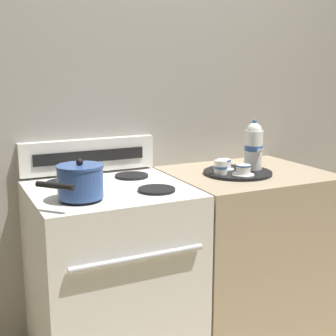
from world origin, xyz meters
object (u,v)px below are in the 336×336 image
stove (111,283)px  teapot (254,146)px  teacup_right (224,164)px  teacup_left (243,170)px  saucepan (80,181)px  serving_tray (238,173)px  creamer_jug (221,167)px

stove → teapot: size_ratio=3.64×
teacup_right → teacup_left: bearing=-87.6°
stove → teacup_left: size_ratio=8.60×
teacup_right → stove: bearing=-175.3°
saucepan → teacup_right: bearing=14.1°
stove → serving_tray: 0.80m
serving_tray → teapot: teapot is taller
teacup_left → teacup_right: 0.16m
stove → creamer_jug: bearing=-3.8°
stove → creamer_jug: 0.74m
serving_tray → creamer_jug: (-0.11, -0.02, 0.04)m
teacup_left → creamer_jug: size_ratio=1.59×
stove → creamer_jug: (0.55, -0.04, 0.50)m
saucepan → teacup_right: size_ratio=2.59×
serving_tray → creamer_jug: bearing=-170.4°
stove → saucepan: saucepan is taller
teacup_right → serving_tray: bearing=-62.7°
saucepan → stove: bearing=41.6°
serving_tray → teacup_left: 0.10m
teacup_left → saucepan: bearing=-177.1°
teapot → teacup_left: teapot is taller
teacup_right → creamer_jug: creamer_jug is taller
stove → teacup_right: teacup_right is taller
teapot → teacup_right: size_ratio=2.36×
teapot → creamer_jug: (-0.21, -0.03, -0.08)m
stove → teacup_left: (0.63, -0.11, 0.49)m
saucepan → serving_tray: (0.82, 0.13, -0.07)m
teapot → teacup_right: (-0.13, 0.06, -0.09)m
teapot → stove: bearing=179.4°
saucepan → serving_tray: bearing=8.9°
teacup_left → teacup_right: (-0.01, 0.16, 0.00)m
serving_tray → teacup_right: teacup_right is taller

